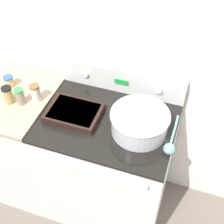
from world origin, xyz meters
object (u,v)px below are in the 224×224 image
spice_jar_black_cap (8,95)px  spice_jar_blue_cap (9,81)px  ladle (170,146)px  casserole_dish (74,113)px  spice_jar_brown_cap (36,93)px  spice_jar_green_cap (20,96)px  mixing_bowl (140,121)px

spice_jar_black_cap → spice_jar_blue_cap: (-0.08, 0.13, -0.02)m
ladle → casserole_dish: bearing=173.7°
spice_jar_blue_cap → spice_jar_brown_cap: bearing=-15.1°
casserole_dish → spice_jar_black_cap: (-0.43, -0.03, 0.04)m
spice_jar_green_cap → spice_jar_blue_cap: bearing=142.7°
casserole_dish → spice_jar_black_cap: 0.43m
mixing_bowl → casserole_dish: (-0.41, -0.01, -0.05)m
spice_jar_black_cap → casserole_dish: bearing=3.9°
casserole_dish → spice_jar_brown_cap: (-0.27, 0.04, 0.05)m
spice_jar_blue_cap → mixing_bowl: bearing=-5.8°
spice_jar_blue_cap → casserole_dish: bearing=-11.6°
spice_jar_blue_cap → spice_jar_green_cap: bearing=-37.3°
mixing_bowl → spice_jar_brown_cap: (-0.68, 0.03, -0.00)m
ladle → spice_jar_brown_cap: bearing=173.0°
ladle → spice_jar_black_cap: 1.03m
spice_jar_black_cap → spice_jar_brown_cap: bearing=24.6°
spice_jar_black_cap → spice_jar_blue_cap: spice_jar_black_cap is taller
spice_jar_brown_cap → mixing_bowl: bearing=-2.5°
ladle → spice_jar_green_cap: (-0.95, 0.05, 0.04)m
mixing_bowl → spice_jar_blue_cap: (-0.92, 0.09, -0.02)m
mixing_bowl → spice_jar_brown_cap: mixing_bowl is taller
mixing_bowl → casserole_dish: bearing=-178.4°
spice_jar_green_cap → ladle: bearing=-3.0°
spice_jar_black_cap → spice_jar_blue_cap: bearing=121.3°
mixing_bowl → spice_jar_black_cap: mixing_bowl is taller
spice_jar_brown_cap → spice_jar_blue_cap: spice_jar_brown_cap is taller
mixing_bowl → casserole_dish: 0.41m
mixing_bowl → spice_jar_brown_cap: 0.68m
ladle → spice_jar_green_cap: bearing=177.0°
mixing_bowl → casserole_dish: mixing_bowl is taller
spice_jar_green_cap → spice_jar_black_cap: spice_jar_black_cap is taller
casserole_dish → spice_jar_blue_cap: 0.52m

